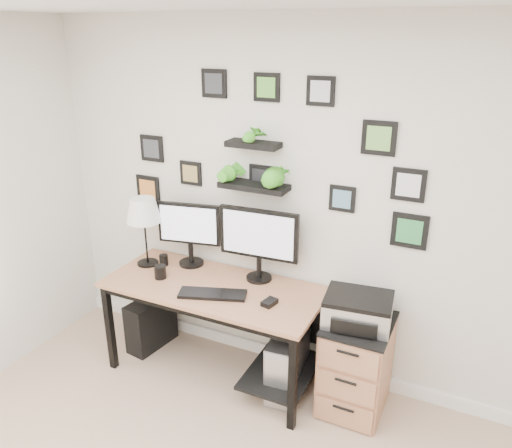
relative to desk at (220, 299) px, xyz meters
The scene contains 14 objects.
room 0.80m from the desk, 34.74° to the left, with size 4.00×4.00×4.00m.
desk is the anchor object (origin of this frame).
monitor_left 0.59m from the desk, 152.56° to the left, with size 0.49×0.23×0.51m.
monitor_right 0.54m from the desk, 40.70° to the left, with size 0.59×0.20×0.55m.
keyboard 0.22m from the desk, 77.67° to the right, with size 0.47×0.15×0.02m, color black.
mouse 0.48m from the desk, 13.60° to the right, with size 0.07×0.11×0.03m, color black.
table_lamp 0.88m from the desk, behind, with size 0.27×0.27×0.55m.
mug 0.49m from the desk, 167.00° to the right, with size 0.09×0.09×0.10m, color black.
pen_cup 0.58m from the desk, behind, with size 0.07×0.07×0.09m, color black.
pc_tower_black 0.81m from the desk, behind, with size 0.19×0.43×0.43m, color black.
pc_tower_grey 0.67m from the desk, ahead, with size 0.25×0.49×0.47m.
file_cabinet 1.07m from the desk, ahead, with size 0.43×0.53×0.67m.
printer 1.02m from the desk, ahead, with size 0.47×0.39×0.20m.
wall_decor 1.07m from the desk, 51.46° to the left, with size 2.29×0.18×1.08m.
Camera 1 is at (1.17, -1.13, 2.48)m, focal length 35.00 mm.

